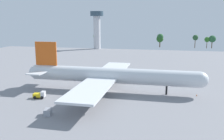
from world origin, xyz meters
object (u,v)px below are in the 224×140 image
at_px(catering_truck, 40,95).
at_px(cargo_airplane, 111,76).
at_px(control_tower, 97,26).
at_px(safety_cone_nose, 197,95).
at_px(cargo_container_fore, 48,112).

bearing_deg(catering_truck, cargo_airplane, 31.93).
height_order(cargo_airplane, control_tower, control_tower).
xyz_separation_m(catering_truck, safety_cone_nose, (53.71, 14.42, -0.89)).
distance_m(cargo_airplane, cargo_container_fore, 30.70).
bearing_deg(cargo_airplane, safety_cone_nose, 1.14).
bearing_deg(catering_truck, cargo_container_fore, -54.34).
xyz_separation_m(cargo_airplane, cargo_container_fore, (-12.15, -27.72, -5.13)).
xyz_separation_m(cargo_airplane, safety_cone_nose, (31.57, 0.63, -5.75)).
relative_size(cargo_airplane, catering_truck, 15.78).
bearing_deg(cargo_airplane, cargo_container_fore, -113.68).
relative_size(cargo_airplane, safety_cone_nose, 111.67).
bearing_deg(catering_truck, control_tower, 98.22).
bearing_deg(control_tower, cargo_container_fore, -79.06).
bearing_deg(control_tower, catering_truck, -81.78).
bearing_deg(control_tower, safety_cone_nose, -60.82).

